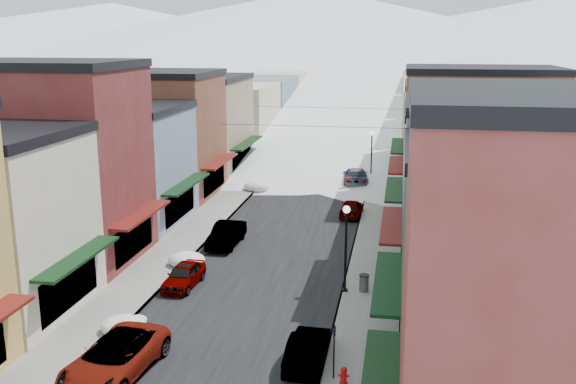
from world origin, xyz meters
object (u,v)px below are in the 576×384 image
at_px(trash_can, 364,283).
at_px(streetlamp_near, 346,238).
at_px(car_white_suv, 114,358).
at_px(car_dark_hatch, 226,234).
at_px(car_silver_sedan, 184,275).
at_px(car_green_sedan, 307,349).
at_px(fire_hydrant, 344,377).

relative_size(trash_can, streetlamp_near, 0.20).
relative_size(car_white_suv, car_dark_hatch, 1.26).
bearing_deg(trash_can, car_silver_sedan, -176.00).
height_order(car_white_suv, car_green_sedan, car_white_suv).
bearing_deg(car_dark_hatch, fire_hydrant, -58.88).
bearing_deg(car_silver_sedan, car_dark_hatch, 89.39).
height_order(car_green_sedan, fire_hydrant, car_green_sedan).
height_order(car_silver_sedan, car_green_sedan, car_green_sedan).
xyz_separation_m(trash_can, streetlamp_near, (-1.04, -0.15, 2.59)).
bearing_deg(streetlamp_near, car_silver_sedan, -176.47).
distance_m(car_dark_hatch, car_green_sedan, 16.99).
height_order(car_dark_hatch, streetlamp_near, streetlamp_near).
bearing_deg(car_dark_hatch, car_white_suv, -88.40).
distance_m(fire_hydrant, streetlamp_near, 10.27).
height_order(fire_hydrant, trash_can, trash_can).
relative_size(car_white_suv, trash_can, 6.15).
distance_m(car_silver_sedan, trash_can, 10.19).
bearing_deg(streetlamp_near, car_white_suv, -129.52).
bearing_deg(car_green_sedan, fire_hydrant, 136.05).
bearing_deg(trash_can, streetlamp_near, -171.92).
bearing_deg(fire_hydrant, car_green_sedan, 134.75).
height_order(car_white_suv, streetlamp_near, streetlamp_near).
bearing_deg(trash_can, car_green_sedan, -103.22).
xyz_separation_m(car_dark_hatch, trash_can, (9.74, -6.82, -0.13)).
bearing_deg(streetlamp_near, fire_hydrant, -85.15).
distance_m(car_white_suv, car_green_sedan, 8.17).
xyz_separation_m(car_silver_sedan, car_green_sedan, (8.23, -7.56, 0.03)).
bearing_deg(car_dark_hatch, streetlamp_near, -37.11).
height_order(car_green_sedan, trash_can, car_green_sedan).
xyz_separation_m(car_white_suv, car_green_sedan, (7.80, 2.43, -0.11)).
distance_m(car_silver_sedan, fire_hydrant, 13.64).
xyz_separation_m(car_white_suv, trash_can, (9.74, 10.69, -0.18)).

